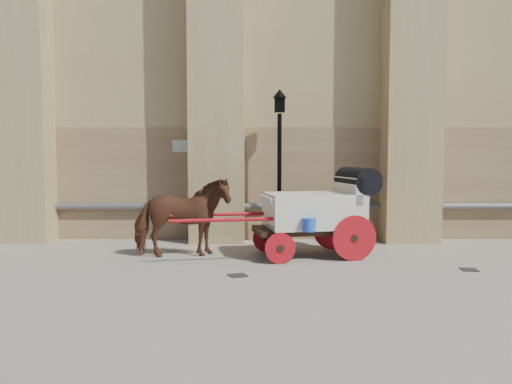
{
  "coord_description": "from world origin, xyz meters",
  "views": [
    {
      "loc": [
        -0.02,
        -9.31,
        2.22
      ],
      "look_at": [
        0.0,
        1.66,
        1.44
      ],
      "focal_mm": 35.0,
      "sensor_mm": 36.0,
      "label": 1
    }
  ],
  "objects": [
    {
      "name": "drain_grate_near",
      "position": [
        -0.34,
        -0.15,
        0.01
      ],
      "size": [
        0.42,
        0.42,
        0.01
      ],
      "primitive_type": "cube",
      "rotation": [
        0.0,
        0.0,
        0.39
      ],
      "color": "black",
      "rests_on": "ground"
    },
    {
      "name": "horse",
      "position": [
        -1.63,
        1.62,
        0.88
      ],
      "size": [
        2.22,
        1.3,
        1.76
      ],
      "primitive_type": "imported",
      "rotation": [
        0.0,
        0.0,
        1.74
      ],
      "color": "brown",
      "rests_on": "ground"
    },
    {
      "name": "street_lamp",
      "position": [
        0.6,
        3.37,
        2.09
      ],
      "size": [
        0.37,
        0.37,
        3.91
      ],
      "color": "black",
      "rests_on": "ground"
    },
    {
      "name": "ground",
      "position": [
        0.0,
        0.0,
        0.0
      ],
      "size": [
        90.0,
        90.0,
        0.0
      ],
      "primitive_type": "plane",
      "color": "gray",
      "rests_on": "ground"
    },
    {
      "name": "carriage",
      "position": [
        1.43,
        1.75,
        1.07
      ],
      "size": [
        4.67,
        2.03,
        1.98
      ],
      "rotation": [
        0.0,
        0.0,
        0.19
      ],
      "color": "black",
      "rests_on": "ground"
    },
    {
      "name": "drain_grate_far",
      "position": [
        4.18,
        0.31,
        0.01
      ],
      "size": [
        0.36,
        0.36,
        0.01
      ],
      "primitive_type": "cube",
      "rotation": [
        0.0,
        0.0,
        -0.14
      ],
      "color": "black",
      "rests_on": "ground"
    }
  ]
}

